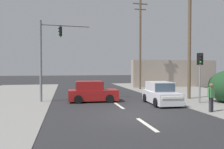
# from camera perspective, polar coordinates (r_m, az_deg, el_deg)

# --- Properties ---
(ground_plane) EXTENTS (140.00, 140.00, 0.00)m
(ground_plane) POSITION_cam_1_polar(r_m,az_deg,el_deg) (11.77, 5.44, -10.50)
(ground_plane) COLOR #28282B
(lane_dash_near) EXTENTS (0.20, 2.40, 0.01)m
(lane_dash_near) POSITION_cam_1_polar(r_m,az_deg,el_deg) (9.93, 9.03, -12.75)
(lane_dash_near) COLOR silver
(lane_dash_near) RESTS_ON ground
(lane_dash_mid) EXTENTS (0.20, 2.40, 0.01)m
(lane_dash_mid) POSITION_cam_1_polar(r_m,az_deg,el_deg) (14.61, 1.84, -8.12)
(lane_dash_mid) COLOR silver
(lane_dash_mid) RESTS_ON ground
(lane_dash_far) EXTENTS (0.20, 2.40, 0.01)m
(lane_dash_far) POSITION_cam_1_polar(r_m,az_deg,el_deg) (19.44, -1.75, -5.71)
(lane_dash_far) COLOR silver
(lane_dash_far) RESTS_ON ground
(utility_pole_midground_right) EXTENTS (1.80, 0.26, 9.36)m
(utility_pole_midground_right) POSITION_cam_1_polar(r_m,az_deg,el_deg) (18.93, 19.58, 8.93)
(utility_pole_midground_right) COLOR brown
(utility_pole_midground_right) RESTS_ON ground
(utility_pole_background_right) EXTENTS (1.80, 0.26, 10.56)m
(utility_pole_background_right) POSITION_cam_1_polar(r_m,az_deg,el_deg) (26.33, 7.37, 8.21)
(utility_pole_background_right) COLOR brown
(utility_pole_background_right) RESTS_ON ground
(traffic_signal_mast) EXTENTS (3.69, 0.44, 6.00)m
(traffic_signal_mast) POSITION_cam_1_polar(r_m,az_deg,el_deg) (16.93, -16.30, 6.14)
(traffic_signal_mast) COLOR slate
(traffic_signal_mast) RESTS_ON ground
(pedestal_signal_right_kerb) EXTENTS (0.43, 0.31, 3.56)m
(pedestal_signal_right_kerb) POSITION_cam_1_polar(r_m,az_deg,el_deg) (16.58, 21.99, 1.30)
(pedestal_signal_right_kerb) COLOR slate
(pedestal_signal_right_kerb) RESTS_ON ground
(shopfront_wall_far) EXTENTS (12.00, 1.00, 3.60)m
(shopfront_wall_far) POSITION_cam_1_polar(r_m,az_deg,el_deg) (30.62, 16.06, 0.25)
(shopfront_wall_far) COLOR #A39384
(shopfront_wall_far) RESTS_ON ground
(hatchback_oncoming_mid) EXTENTS (3.70, 1.89, 1.53)m
(hatchback_oncoming_mid) POSITION_cam_1_polar(r_m,az_deg,el_deg) (16.33, -5.24, -4.63)
(hatchback_oncoming_mid) COLOR maroon
(hatchback_oncoming_mid) RESTS_ON ground
(hatchback_kerbside_parked) EXTENTS (1.92, 3.71, 1.53)m
(hatchback_kerbside_parked) POSITION_cam_1_polar(r_m,az_deg,el_deg) (15.57, 12.61, -4.96)
(hatchback_kerbside_parked) COLOR silver
(hatchback_kerbside_parked) RESTS_ON ground
(pedestrian_at_kerb) EXTENTS (0.53, 0.33, 1.63)m
(pedestrian_at_kerb) POSITION_cam_1_polar(r_m,az_deg,el_deg) (13.47, 24.50, -5.11)
(pedestrian_at_kerb) COLOR #333338
(pedestrian_at_kerb) RESTS_ON ground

